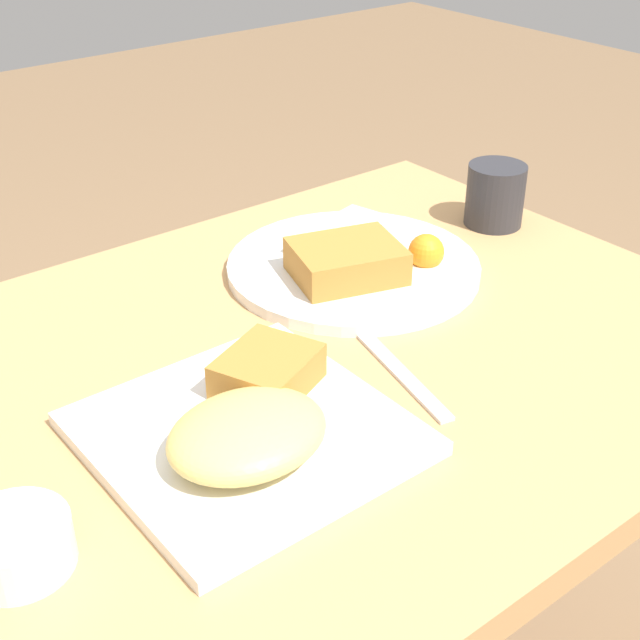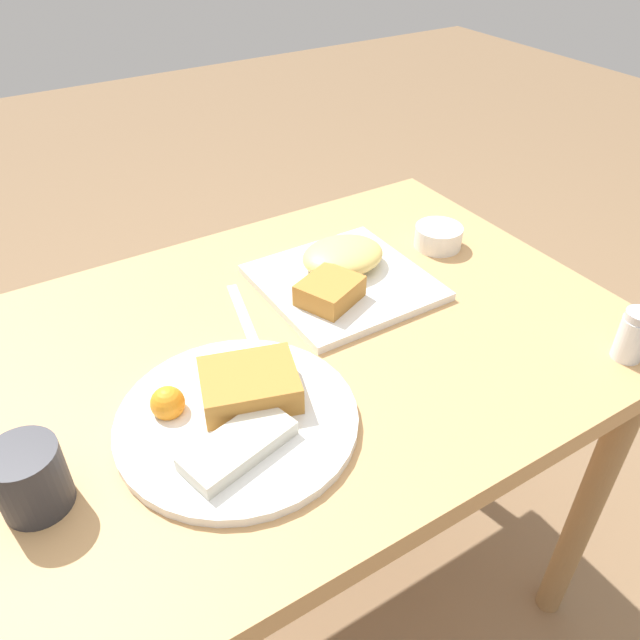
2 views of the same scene
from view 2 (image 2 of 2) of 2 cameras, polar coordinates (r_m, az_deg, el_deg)
ground_plane at (r=1.51m, az=-0.84°, el=-23.46°), size 8.00×8.00×0.00m
dining_table at (r=1.01m, az=-1.15°, el=-5.59°), size 0.97×0.71×0.73m
plate_square_near at (r=1.04m, az=1.98°, el=4.31°), size 0.26×0.26×0.06m
plate_oval_far at (r=0.80m, az=-7.56°, el=-8.40°), size 0.31×0.31×0.05m
sauce_ramekin at (r=1.17m, az=10.77°, el=7.55°), size 0.09×0.09×0.04m
salt_shaker at (r=0.98m, az=26.62°, el=-1.49°), size 0.04×0.04×0.08m
butter_knife at (r=0.98m, az=-7.04°, el=0.43°), size 0.05×0.17×0.00m
coffee_mug at (r=0.76m, az=-24.98°, el=-12.98°), size 0.08×0.08×0.08m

